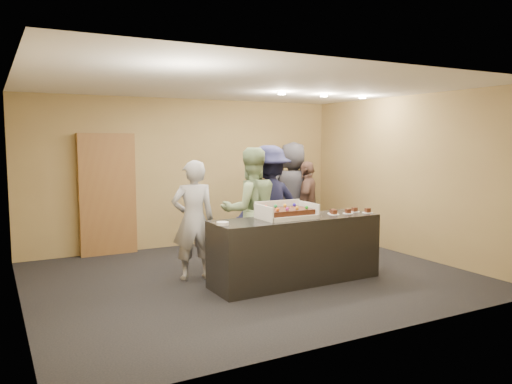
% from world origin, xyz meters
% --- Properties ---
extents(room, '(6.04, 6.00, 2.70)m').
position_xyz_m(room, '(0.00, 0.00, 1.35)').
color(room, black).
rests_on(room, ground).
extents(serving_counter, '(2.41, 0.74, 0.90)m').
position_xyz_m(serving_counter, '(0.41, -0.53, 0.45)').
color(serving_counter, black).
rests_on(serving_counter, floor).
extents(storage_cabinet, '(0.94, 0.15, 2.07)m').
position_xyz_m(storage_cabinet, '(-1.50, 2.41, 1.03)').
color(storage_cabinet, brown).
rests_on(storage_cabinet, floor).
extents(cake_box, '(0.74, 0.51, 0.22)m').
position_xyz_m(cake_box, '(0.26, -0.51, 0.95)').
color(cake_box, white).
rests_on(cake_box, serving_counter).
extents(sheet_cake, '(0.63, 0.44, 0.12)m').
position_xyz_m(sheet_cake, '(0.26, -0.53, 1.00)').
color(sheet_cake, '#36170C').
rests_on(sheet_cake, cake_box).
extents(plate_stack, '(0.16, 0.16, 0.04)m').
position_xyz_m(plate_stack, '(-0.72, -0.60, 0.92)').
color(plate_stack, white).
rests_on(plate_stack, serving_counter).
extents(slice_a, '(0.15, 0.15, 0.07)m').
position_xyz_m(slice_a, '(1.02, -0.57, 0.92)').
color(slice_a, white).
rests_on(slice_a, serving_counter).
extents(slice_b, '(0.15, 0.15, 0.07)m').
position_xyz_m(slice_b, '(1.06, -0.49, 0.92)').
color(slice_b, white).
rests_on(slice_b, serving_counter).
extents(slice_c, '(0.15, 0.15, 0.07)m').
position_xyz_m(slice_c, '(1.26, -0.58, 0.92)').
color(slice_c, white).
rests_on(slice_c, serving_counter).
extents(slice_d, '(0.15, 0.15, 0.07)m').
position_xyz_m(slice_d, '(1.45, -0.50, 0.92)').
color(slice_d, white).
rests_on(slice_d, serving_counter).
extents(slice_e, '(0.15, 0.15, 0.07)m').
position_xyz_m(slice_e, '(1.56, -0.66, 0.92)').
color(slice_e, white).
rests_on(slice_e, serving_counter).
extents(person_server_grey, '(0.66, 0.48, 1.68)m').
position_xyz_m(person_server_grey, '(-0.77, 0.27, 0.84)').
color(person_server_grey, '#A2A2A7').
rests_on(person_server_grey, floor).
extents(person_sage_man, '(0.99, 0.82, 1.85)m').
position_xyz_m(person_sage_man, '(0.11, 0.24, 0.92)').
color(person_sage_man, '#86A072').
rests_on(person_sage_man, floor).
extents(person_navy_man, '(1.26, 0.79, 1.87)m').
position_xyz_m(person_navy_man, '(0.56, 0.49, 0.94)').
color(person_navy_man, '#181A3A').
rests_on(person_navy_man, floor).
extents(person_brown_extra, '(0.91, 0.94, 1.58)m').
position_xyz_m(person_brown_extra, '(1.78, 1.21, 0.79)').
color(person_brown_extra, brown).
rests_on(person_brown_extra, floor).
extents(person_dark_suit, '(1.11, 0.95, 1.92)m').
position_xyz_m(person_dark_suit, '(1.62, 1.44, 0.96)').
color(person_dark_suit, '#29292E').
rests_on(person_dark_suit, floor).
extents(ceiling_spotlights, '(1.72, 0.12, 0.03)m').
position_xyz_m(ceiling_spotlights, '(1.60, 0.50, 2.67)').
color(ceiling_spotlights, '#FFEAC6').
rests_on(ceiling_spotlights, ceiling).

